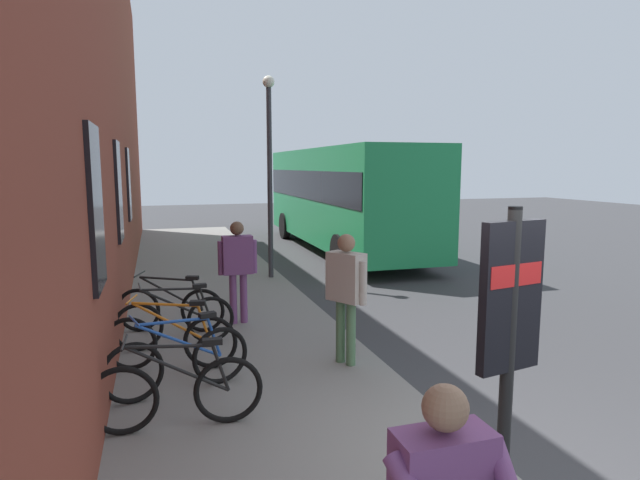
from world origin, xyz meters
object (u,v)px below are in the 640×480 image
object	(u,v)px
pedestrian_near_bus	(346,285)
bicycle_leaning_wall	(171,341)
bicycle_by_door	(176,321)
pedestrian_crossing_street	(238,261)
street_lamp	(270,159)
transit_info_sign	(510,317)
city_bus	(342,193)
bicycle_end_of_row	(177,392)
bicycle_beside_lamp	(171,309)
bicycle_far_end	(179,361)

from	to	relation	value
pedestrian_near_bus	bicycle_leaning_wall	bearing A→B (deg)	77.78
bicycle_leaning_wall	pedestrian_near_bus	bearing A→B (deg)	-102.22
bicycle_by_door	pedestrian_near_bus	xyz separation A→B (m)	(-1.39, -2.19, 0.70)
pedestrian_near_bus	pedestrian_crossing_street	size ratio (longest dim) A/B	1.02
bicycle_leaning_wall	street_lamp	world-z (taller)	street_lamp
street_lamp	bicycle_by_door	bearing A→B (deg)	151.78
bicycle_by_door	transit_info_sign	size ratio (longest dim) A/B	0.74
bicycle_leaning_wall	city_bus	world-z (taller)	city_bus
bicycle_by_door	city_bus	size ratio (longest dim) A/B	0.17
bicycle_end_of_row	bicycle_beside_lamp	bearing A→B (deg)	-0.59
transit_info_sign	pedestrian_near_bus	size ratio (longest dim) A/B	1.34
bicycle_end_of_row	street_lamp	xyz separation A→B (m)	(7.06, -2.49, 2.46)
bicycle_by_door	city_bus	bearing A→B (deg)	-33.59
bicycle_far_end	pedestrian_near_bus	distance (m)	2.34
bicycle_beside_lamp	pedestrian_crossing_street	bearing A→B (deg)	-81.15
bicycle_end_of_row	street_lamp	size ratio (longest dim) A/B	0.37
bicycle_beside_lamp	city_bus	xyz separation A→B (m)	(7.83, -5.75, 1.41)
transit_info_sign	pedestrian_crossing_street	size ratio (longest dim) A/B	1.36
bicycle_beside_lamp	street_lamp	xyz separation A→B (m)	(3.72, -2.45, 2.46)
bicycle_beside_lamp	bicycle_by_door	bearing A→B (deg)	-176.28
city_bus	bicycle_beside_lamp	bearing A→B (deg)	143.68
bicycle_leaning_wall	transit_info_sign	world-z (taller)	transit_info_sign
bicycle_by_door	pedestrian_near_bus	world-z (taller)	pedestrian_near_bus
bicycle_far_end	street_lamp	size ratio (longest dim) A/B	0.36
transit_info_sign	bicycle_leaning_wall	bearing A→B (deg)	30.54
bicycle_far_end	street_lamp	xyz separation A→B (m)	(6.17, -2.43, 2.46)
bicycle_far_end	bicycle_by_door	distance (m)	1.69
pedestrian_near_bus	transit_info_sign	bearing A→B (deg)	-179.86
bicycle_end_of_row	bicycle_by_door	distance (m)	2.58
pedestrian_crossing_street	pedestrian_near_bus	bearing A→B (deg)	-154.46
bicycle_end_of_row	pedestrian_near_bus	size ratio (longest dim) A/B	0.99
bicycle_end_of_row	bicycle_leaning_wall	bearing A→B (deg)	0.46
pedestrian_crossing_street	bicycle_end_of_row	bearing A→B (deg)	161.73
bicycle_beside_lamp	transit_info_sign	xyz separation A→B (m)	(-5.53, -2.24, 1.21)
bicycle_leaning_wall	pedestrian_near_bus	world-z (taller)	pedestrian_near_bus
city_bus	pedestrian_crossing_street	xyz separation A→B (m)	(-7.65, 4.63, -0.73)
bicycle_beside_lamp	city_bus	size ratio (longest dim) A/B	0.16
bicycle_by_door	pedestrian_near_bus	size ratio (longest dim) A/B	0.99
bicycle_end_of_row	transit_info_sign	bearing A→B (deg)	-133.96
transit_info_sign	city_bus	xyz separation A→B (m)	(13.36, -3.51, 0.20)
bicycle_by_door	pedestrian_crossing_street	xyz separation A→B (m)	(0.94, -1.08, 0.68)
city_bus	pedestrian_near_bus	size ratio (longest dim) A/B	5.90
street_lamp	pedestrian_near_bus	bearing A→B (deg)	177.86
bicycle_end_of_row	street_lamp	distance (m)	7.88
bicycle_far_end	bicycle_by_door	size ratio (longest dim) A/B	0.98
bicycle_by_door	pedestrian_crossing_street	world-z (taller)	pedestrian_crossing_street
city_bus	bicycle_leaning_wall	bearing A→B (deg)	148.53
transit_info_sign	city_bus	bearing A→B (deg)	-14.72
pedestrian_crossing_street	street_lamp	world-z (taller)	street_lamp
bicycle_far_end	pedestrian_near_bus	world-z (taller)	pedestrian_near_bus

